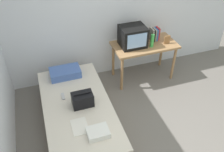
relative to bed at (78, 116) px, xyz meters
name	(u,v)px	position (x,y,z in m)	size (l,w,h in m)	color
ground_plane	(157,145)	(0.99, -0.71, -0.23)	(8.00, 8.00, 0.00)	slate
wall_back	(113,8)	(0.99, 1.29, 1.07)	(5.20, 0.10, 2.60)	silver
bed	(78,116)	(0.00, 0.00, 0.00)	(1.00, 2.00, 0.47)	#9E754C
desk	(144,48)	(1.45, 0.86, 0.41)	(1.16, 0.60, 0.74)	#9E754C
tv	(133,36)	(1.22, 0.89, 0.69)	(0.44, 0.39, 0.36)	black
water_bottle	(152,41)	(1.53, 0.74, 0.63)	(0.07, 0.07, 0.23)	green
book_row	(154,34)	(1.68, 0.96, 0.62)	(0.15, 0.17, 0.24)	gray
picture_frame	(167,40)	(1.83, 0.75, 0.59)	(0.11, 0.02, 0.16)	olive
pillow	(65,73)	(-0.04, 0.75, 0.30)	(0.50, 0.31, 0.13)	#4766AD
handbag	(83,100)	(0.08, -0.02, 0.34)	(0.30, 0.20, 0.23)	black
magazine	(80,126)	(-0.05, -0.41, 0.24)	(0.21, 0.29, 0.01)	white
remote_dark	(101,128)	(0.20, -0.54, 0.25)	(0.04, 0.16, 0.02)	black
remote_silver	(63,96)	(-0.16, 0.24, 0.25)	(0.04, 0.14, 0.02)	#B7B7BC
folded_towel	(98,132)	(0.14, -0.61, 0.28)	(0.28, 0.22, 0.08)	white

